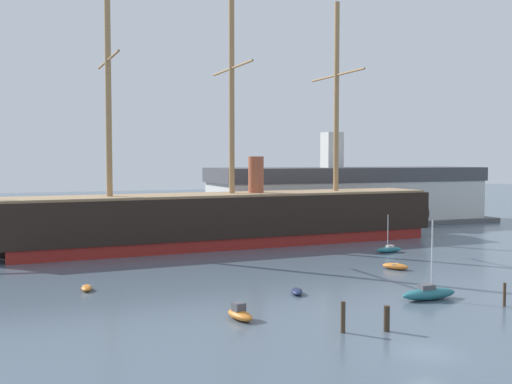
# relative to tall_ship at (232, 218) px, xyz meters

# --- Properties ---
(ground_plane) EXTENTS (400.00, 400.00, 0.00)m
(ground_plane) POSITION_rel_tall_ship_xyz_m (-3.97, -48.47, -3.88)
(ground_plane) COLOR #4C5B6B
(tall_ship) EXTENTS (74.01, 15.99, 35.59)m
(tall_ship) POSITION_rel_tall_ship_xyz_m (0.00, 0.00, 0.00)
(tall_ship) COLOR maroon
(tall_ship) RESTS_ON ground
(motorboat_foreground_left) EXTENTS (1.75, 3.17, 1.26)m
(motorboat_foreground_left) POSITION_rel_tall_ship_xyz_m (-12.22, -36.92, -3.43)
(motorboat_foreground_left) COLOR orange
(motorboat_foreground_left) RESTS_ON ground
(sailboat_foreground_right) EXTENTS (5.31, 1.69, 6.87)m
(sailboat_foreground_right) POSITION_rel_tall_ship_xyz_m (5.13, -36.93, -3.30)
(sailboat_foreground_right) COLOR #236670
(sailboat_foreground_right) RESTS_ON ground
(dinghy_near_centre) EXTENTS (1.64, 2.45, 0.53)m
(dinghy_near_centre) POSITION_rel_tall_ship_xyz_m (-4.62, -30.92, -3.61)
(dinghy_near_centre) COLOR #1E284C
(dinghy_near_centre) RESTS_ON ground
(dinghy_mid_left) EXTENTS (1.20, 2.27, 0.51)m
(dinghy_mid_left) POSITION_rel_tall_ship_xyz_m (-22.02, -22.42, -3.62)
(dinghy_mid_left) COLOR orange
(dinghy_mid_left) RESTS_ON ground
(dinghy_mid_right) EXTENTS (2.71, 3.15, 0.69)m
(dinghy_mid_right) POSITION_rel_tall_ship_xyz_m (10.70, -23.97, -3.53)
(dinghy_mid_right) COLOR orange
(dinghy_mid_right) RESTS_ON ground
(sailboat_alongside_stern) EXTENTS (3.82, 1.18, 4.96)m
(sailboat_alongside_stern) POSITION_rel_tall_ship_xyz_m (16.85, -13.67, -3.46)
(sailboat_alongside_stern) COLOR #236670
(sailboat_alongside_stern) RESTS_ON ground
(motorboat_far_right) EXTENTS (4.25, 5.10, 2.01)m
(motorboat_far_right) POSITION_rel_tall_ship_xyz_m (24.53, 2.68, -3.17)
(motorboat_far_right) COLOR #7FB2D6
(motorboat_far_right) RESTS_ON ground
(dinghy_distant_centre) EXTENTS (1.96, 1.86, 0.45)m
(dinghy_distant_centre) POSITION_rel_tall_ship_xyz_m (-3.65, 15.05, -3.65)
(dinghy_distant_centre) COLOR #7FB2D6
(dinghy_distant_centre) RESTS_ON ground
(mooring_piling_nearest) EXTENTS (0.33, 0.33, 2.21)m
(mooring_piling_nearest) POSITION_rel_tall_ship_xyz_m (-6.67, -42.76, -2.77)
(mooring_piling_nearest) COLOR #423323
(mooring_piling_nearest) RESTS_ON ground
(mooring_piling_left_pair) EXTENTS (0.25, 0.25, 1.96)m
(mooring_piling_left_pair) POSITION_rel_tall_ship_xyz_m (9.47, -41.11, -2.90)
(mooring_piling_left_pair) COLOR #423323
(mooring_piling_left_pair) RESTS_ON ground
(mooring_piling_right_pair) EXTENTS (0.43, 0.43, 1.82)m
(mooring_piling_right_pair) POSITION_rel_tall_ship_xyz_m (-3.65, -43.62, -2.97)
(mooring_piling_right_pair) COLOR #382B1E
(mooring_piling_right_pair) RESTS_ON ground
(dockside_warehouse_right) EXTENTS (57.00, 17.63, 17.13)m
(dockside_warehouse_right) POSITION_rel_tall_ship_xyz_m (29.84, 18.95, 1.41)
(dockside_warehouse_right) COLOR #565659
(dockside_warehouse_right) RESTS_ON ground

